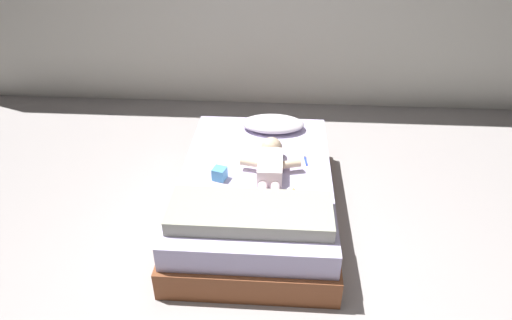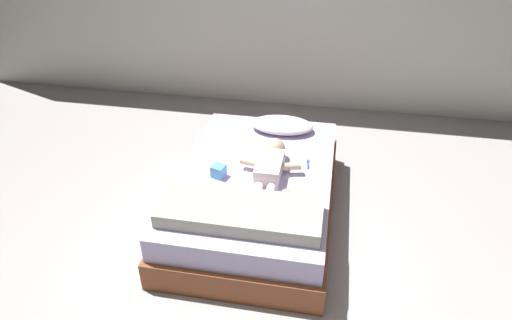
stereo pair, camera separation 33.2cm
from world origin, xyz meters
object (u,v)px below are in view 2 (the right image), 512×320
bed (256,193)px  baby (271,164)px  pillow (282,125)px  toothbrush (308,163)px  baby_bottle (288,196)px  toy_block (219,171)px

bed → baby: baby is taller
pillow → baby: size_ratio=0.80×
toothbrush → baby: bearing=-150.6°
baby_bottle → baby: bearing=117.6°
pillow → baby: 0.64m
pillow → toothbrush: size_ratio=4.25×
baby_bottle → bed: bearing=132.1°
baby → toothbrush: (0.26, 0.15, -0.06)m
pillow → baby: (0.00, -0.64, 0.02)m
bed → baby_bottle: 0.47m
bed → toothbrush: size_ratio=14.42×
toothbrush → baby_bottle: (-0.10, -0.47, 0.02)m
toothbrush → bed: bearing=-155.7°
pillow → baby: baby is taller
baby → baby_bottle: 0.36m
toy_block → pillow: bearing=65.2°
bed → baby: bearing=9.8°
bed → toy_block: toy_block is taller
toothbrush → toy_block: bearing=-156.0°
bed → toy_block: bearing=-156.3°
toy_block → baby: bearing=19.8°
baby → baby_bottle: baby is taller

